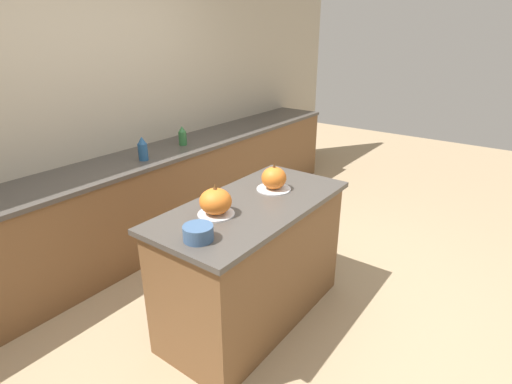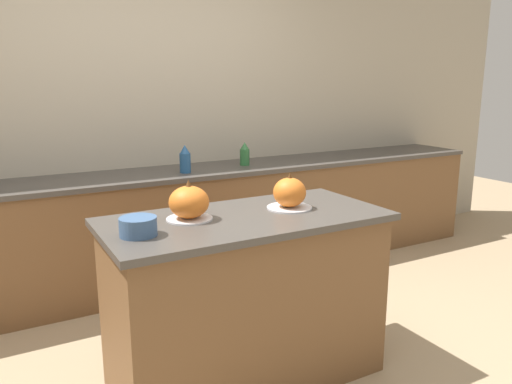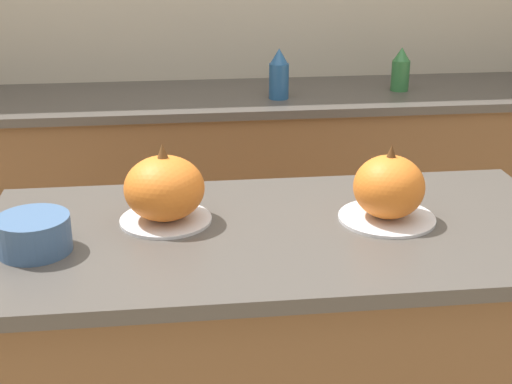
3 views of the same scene
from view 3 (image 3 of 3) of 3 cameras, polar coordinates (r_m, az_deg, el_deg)
name	(u,v)px [view 3 (image 3 of 3)]	position (r m, az deg, el deg)	size (l,w,h in m)	color
kitchen_island	(277,382)	(1.94, 1.73, -14.97)	(1.43, 0.68, 0.90)	brown
back_counter	(232,190)	(3.20, -1.96, 0.13)	(6.00, 0.60, 0.88)	brown
pumpkin_cake_left	(164,190)	(1.74, -7.34, 0.16)	(0.23, 0.23, 0.20)	silver
pumpkin_cake_right	(389,190)	(1.76, 10.57, 0.20)	(0.24, 0.24, 0.19)	silver
bottle_tall	(401,70)	(3.17, 11.50, 9.54)	(0.08, 0.08, 0.19)	#2D6B38
bottle_short	(279,75)	(2.97, 1.85, 9.36)	(0.08, 0.08, 0.21)	#235184
mixing_bowl	(34,234)	(1.66, -17.35, -3.24)	(0.16, 0.16, 0.08)	#3D5B84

